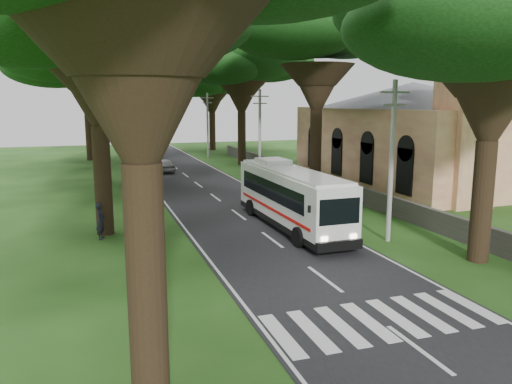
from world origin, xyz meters
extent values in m
plane|color=#1D4012|center=(0.00, 0.00, 0.00)|extent=(140.00, 140.00, 0.00)
cube|color=black|center=(0.00, 25.00, 0.01)|extent=(8.00, 120.00, 0.04)
cube|color=silver|center=(0.00, -2.00, 0.00)|extent=(8.00, 3.00, 0.01)
cube|color=#383533|center=(9.00, 24.00, 0.60)|extent=(0.35, 50.00, 1.20)
cube|color=#BE705C|center=(18.00, 22.00, 3.20)|extent=(12.00, 22.00, 6.40)
pyramid|color=#595960|center=(18.00, 22.00, 8.60)|extent=(14.00, 24.00, 2.20)
cube|color=#BE705C|center=(15.00, 12.00, 5.00)|extent=(3.00, 3.00, 10.00)
cone|color=#595960|center=(15.00, 12.00, 10.80)|extent=(4.00, 4.00, 1.60)
cylinder|color=gray|center=(5.50, 6.00, 4.00)|extent=(0.24, 0.24, 8.00)
cube|color=gray|center=(5.50, 6.00, 7.40)|extent=(1.60, 0.10, 0.10)
cube|color=gray|center=(5.50, 6.00, 6.80)|extent=(1.20, 0.10, 0.10)
cylinder|color=gray|center=(5.50, 26.00, 4.00)|extent=(0.24, 0.24, 8.00)
cube|color=gray|center=(5.50, 26.00, 7.40)|extent=(1.60, 0.10, 0.10)
cube|color=gray|center=(5.50, 26.00, 6.80)|extent=(1.20, 0.10, 0.10)
cylinder|color=gray|center=(5.50, 46.00, 4.00)|extent=(0.24, 0.24, 8.00)
cube|color=gray|center=(5.50, 46.00, 7.40)|extent=(1.60, 0.10, 0.10)
cube|color=gray|center=(5.50, 46.00, 6.80)|extent=(1.20, 0.10, 0.10)
cylinder|color=black|center=(-7.50, -4.00, 2.82)|extent=(0.90, 0.90, 5.65)
cone|color=black|center=(-7.50, -4.00, 7.55)|extent=(3.20, 3.20, 3.80)
cylinder|color=black|center=(-8.00, 12.00, 2.87)|extent=(0.90, 0.90, 5.73)
cone|color=black|center=(-8.00, 12.00, 7.63)|extent=(3.20, 3.20, 3.80)
ellipsoid|color=black|center=(-8.00, 12.00, 11.74)|extent=(14.32, 14.32, 6.01)
cylinder|color=black|center=(-7.50, 30.00, 2.84)|extent=(0.90, 0.90, 5.68)
cone|color=black|center=(-7.50, 30.00, 7.58)|extent=(3.20, 3.20, 3.80)
ellipsoid|color=black|center=(-7.50, 30.00, 11.62)|extent=(13.89, 13.89, 5.84)
cylinder|color=black|center=(-8.50, 48.00, 2.93)|extent=(0.90, 0.90, 5.85)
cone|color=black|center=(-8.50, 48.00, 7.75)|extent=(3.20, 3.20, 3.80)
ellipsoid|color=black|center=(-8.50, 48.00, 12.00)|extent=(16.24, 16.24, 6.82)
cylinder|color=black|center=(7.50, 2.00, 2.66)|extent=(0.90, 0.90, 5.32)
cone|color=black|center=(7.50, 2.00, 7.22)|extent=(3.20, 3.20, 3.80)
ellipsoid|color=black|center=(7.50, 2.00, 10.81)|extent=(13.46, 13.46, 5.65)
cylinder|color=black|center=(8.00, 20.00, 3.16)|extent=(0.90, 0.90, 6.32)
cone|color=black|center=(8.00, 20.00, 8.22)|extent=(3.20, 3.20, 3.80)
ellipsoid|color=black|center=(8.00, 20.00, 13.04)|extent=(13.64, 13.64, 5.73)
cylinder|color=black|center=(7.50, 38.00, 2.92)|extent=(0.90, 0.90, 5.84)
cone|color=black|center=(7.50, 38.00, 7.74)|extent=(3.20, 3.20, 3.80)
ellipsoid|color=black|center=(7.50, 38.00, 11.97)|extent=(14.64, 14.64, 6.15)
cylinder|color=black|center=(8.50, 56.00, 2.66)|extent=(0.90, 0.90, 5.32)
cone|color=black|center=(8.50, 56.00, 7.22)|extent=(3.20, 3.20, 3.80)
ellipsoid|color=black|center=(8.50, 56.00, 10.82)|extent=(14.20, 14.20, 5.96)
cube|color=white|center=(1.88, 10.10, 1.78)|extent=(2.46, 11.13, 2.73)
cube|color=black|center=(1.88, 10.38, 2.17)|extent=(2.49, 9.10, 1.02)
cube|color=black|center=(1.88, 10.10, 0.46)|extent=(2.50, 11.17, 0.32)
cube|color=red|center=(1.88, 10.10, 1.16)|extent=(2.49, 10.02, 0.17)
cube|color=white|center=(1.88, 10.10, 3.20)|extent=(2.26, 10.57, 0.17)
cylinder|color=black|center=(0.77, 6.39, 0.51)|extent=(0.34, 1.02, 1.02)
cylinder|color=black|center=(3.09, 6.42, 0.51)|extent=(0.34, 1.02, 1.02)
cylinder|color=black|center=(0.68, 13.60, 0.51)|extent=(0.34, 1.02, 1.02)
cylinder|color=black|center=(2.99, 13.63, 0.51)|extent=(0.34, 1.02, 1.02)
imported|color=#A5A4A9|center=(-1.69, 34.79, 0.69)|extent=(2.21, 4.10, 1.33)
imported|color=navy|center=(-1.73, 49.88, 0.73)|extent=(2.83, 4.52, 1.41)
imported|color=maroon|center=(0.80, 58.16, 0.71)|extent=(2.75, 4.97, 1.36)
imported|color=black|center=(-8.23, 10.99, 0.96)|extent=(0.63, 0.80, 1.91)
camera|label=1|loc=(-8.56, -15.02, 6.96)|focal=35.00mm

